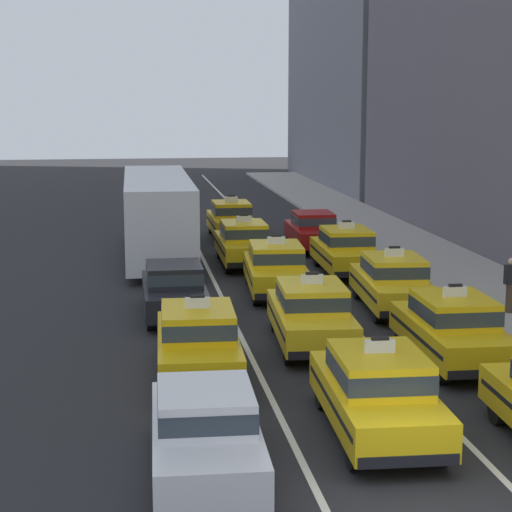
# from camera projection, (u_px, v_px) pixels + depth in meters

# --- Properties ---
(lane_stripe_left_center) EXTENTS (0.14, 80.00, 0.01)m
(lane_stripe_left_center) POSITION_uv_depth(u_px,v_px,m) (209.00, 271.00, 32.68)
(lane_stripe_left_center) COLOR silver
(lane_stripe_left_center) RESTS_ON ground
(lane_stripe_center_right) EXTENTS (0.14, 80.00, 0.01)m
(lane_stripe_center_right) POSITION_uv_depth(u_px,v_px,m) (295.00, 268.00, 33.14)
(lane_stripe_center_right) COLOR silver
(lane_stripe_center_right) RESTS_ON ground
(sidewalk_curb) EXTENTS (4.00, 90.00, 0.15)m
(sidewalk_curb) POSITION_uv_depth(u_px,v_px,m) (492.00, 290.00, 29.05)
(sidewalk_curb) COLOR #9E9993
(sidewalk_curb) RESTS_ON ground
(sedan_left_nearest) EXTENTS (1.89, 4.35, 1.58)m
(sedan_left_nearest) POSITION_uv_depth(u_px,v_px,m) (205.00, 429.00, 14.88)
(sedan_left_nearest) COLOR black
(sedan_left_nearest) RESTS_ON ground
(taxi_left_second) EXTENTS (1.98, 4.62, 1.96)m
(taxi_left_second) POSITION_uv_depth(u_px,v_px,m) (198.00, 341.00, 20.15)
(taxi_left_second) COLOR black
(taxi_left_second) RESTS_ON ground
(sedan_left_third) EXTENTS (1.78, 4.31, 1.58)m
(sedan_left_third) POSITION_uv_depth(u_px,v_px,m) (174.00, 288.00, 25.73)
(sedan_left_third) COLOR black
(sedan_left_third) RESTS_ON ground
(bus_left_fourth) EXTENTS (2.59, 11.22, 3.22)m
(bus_left_fourth) POSITION_uv_depth(u_px,v_px,m) (157.00, 212.00, 35.04)
(bus_left_fourth) COLOR black
(bus_left_fourth) RESTS_ON ground
(taxi_center_nearest) EXTENTS (1.98, 4.62, 1.96)m
(taxi_center_nearest) POSITION_uv_depth(u_px,v_px,m) (377.00, 391.00, 16.70)
(taxi_center_nearest) COLOR black
(taxi_center_nearest) RESTS_ON ground
(taxi_center_second) EXTENTS (2.07, 4.65, 1.96)m
(taxi_center_second) POSITION_uv_depth(u_px,v_px,m) (311.00, 313.00, 22.70)
(taxi_center_second) COLOR black
(taxi_center_second) RESTS_ON ground
(taxi_center_third) EXTENTS (2.10, 4.66, 1.96)m
(taxi_center_third) POSITION_uv_depth(u_px,v_px,m) (276.00, 267.00, 28.71)
(taxi_center_third) COLOR black
(taxi_center_third) RESTS_ON ground
(taxi_center_fourth) EXTENTS (1.86, 4.58, 1.96)m
(taxi_center_fourth) POSITION_uv_depth(u_px,v_px,m) (243.00, 242.00, 33.63)
(taxi_center_fourth) COLOR black
(taxi_center_fourth) RESTS_ON ground
(taxi_center_fifth) EXTENTS (1.82, 4.56, 1.96)m
(taxi_center_fifth) POSITION_uv_depth(u_px,v_px,m) (231.00, 219.00, 40.00)
(taxi_center_fifth) COLOR black
(taxi_center_fifth) RESTS_ON ground
(taxi_right_second) EXTENTS (1.91, 4.60, 1.96)m
(taxi_right_second) POSITION_uv_depth(u_px,v_px,m) (452.00, 327.00, 21.29)
(taxi_right_second) COLOR black
(taxi_right_second) RESTS_ON ground
(taxi_right_third) EXTENTS (2.12, 4.67, 1.96)m
(taxi_right_third) POSITION_uv_depth(u_px,v_px,m) (393.00, 281.00, 26.55)
(taxi_right_third) COLOR black
(taxi_right_third) RESTS_ON ground
(taxi_right_fourth) EXTENTS (1.94, 4.61, 1.96)m
(taxi_right_fourth) POSITION_uv_depth(u_px,v_px,m) (346.00, 250.00, 32.01)
(taxi_right_fourth) COLOR black
(taxi_right_fourth) RESTS_ON ground
(sedan_right_fifth) EXTENTS (1.87, 4.34, 1.58)m
(sedan_right_fifth) POSITION_uv_depth(u_px,v_px,m) (313.00, 229.00, 37.07)
(sedan_right_fifth) COLOR black
(sedan_right_fifth) RESTS_ON ground
(pedestrian_near_crosswalk) EXTENTS (0.47, 0.24, 1.60)m
(pedestrian_near_crosswalk) POSITION_uv_depth(u_px,v_px,m) (511.00, 285.00, 25.67)
(pedestrian_near_crosswalk) COLOR #473828
(pedestrian_near_crosswalk) RESTS_ON sidewalk_curb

